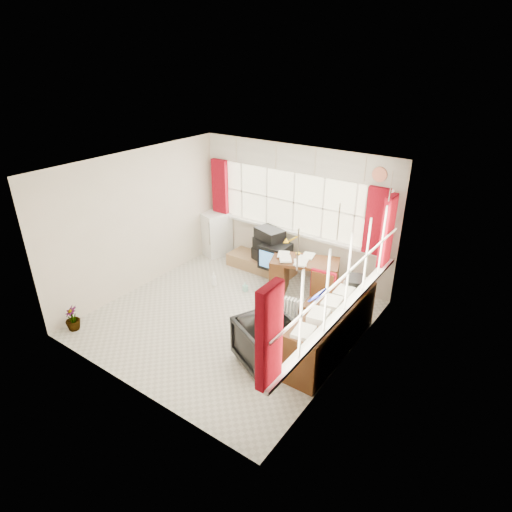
{
  "coord_description": "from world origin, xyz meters",
  "views": [
    {
      "loc": [
        3.77,
        -4.57,
        3.98
      ],
      "look_at": [
        0.15,
        0.55,
        0.95
      ],
      "focal_mm": 30.0,
      "sensor_mm": 36.0,
      "label": 1
    }
  ],
  "objects": [
    {
      "name": "credenza",
      "position": [
        1.73,
        0.2,
        0.4
      ],
      "size": [
        0.5,
        2.0,
        0.85
      ],
      "color": "#592A15",
      "rests_on": "ground"
    },
    {
      "name": "curtains",
      "position": [
        0.92,
        0.93,
        1.46
      ],
      "size": [
        3.83,
        3.83,
        1.15
      ],
      "color": "maroon",
      "rests_on": "room_walls"
    },
    {
      "name": "flower_vase",
      "position": [
        -1.8,
        -1.67,
        0.2
      ],
      "size": [
        0.27,
        0.27,
        0.4
      ],
      "primitive_type": "imported",
      "rotation": [
        0.0,
        0.0,
        -0.25
      ],
      "color": "black",
      "rests_on": "ground"
    },
    {
      "name": "office_chair",
      "position": [
        1.12,
        -0.58,
        0.35
      ],
      "size": [
        1.0,
        0.99,
        0.69
      ],
      "primitive_type": "imported",
      "rotation": [
        0.0,
        0.0,
        1.13
      ],
      "color": "black",
      "rests_on": "ground"
    },
    {
      "name": "tv_bench",
      "position": [
        -0.55,
        1.72,
        0.12
      ],
      "size": [
        1.4,
        0.5,
        0.25
      ],
      "primitive_type": "cube",
      "color": "#927049",
      "rests_on": "ground"
    },
    {
      "name": "crt_tv",
      "position": [
        -0.13,
        1.57,
        0.48
      ],
      "size": [
        0.52,
        0.49,
        0.46
      ],
      "color": "black",
      "rests_on": "tv_bench"
    },
    {
      "name": "file_tray",
      "position": [
        1.72,
        0.95,
        0.81
      ],
      "size": [
        0.39,
        0.43,
        0.12
      ],
      "primitive_type": "cube",
      "rotation": [
        0.0,
        0.0,
        0.36
      ],
      "color": "black",
      "rests_on": "credenza"
    },
    {
      "name": "overhead_cabinets",
      "position": [
        0.98,
        0.98,
        2.25
      ],
      "size": [
        3.98,
        3.98,
        0.48
      ],
      "color": "silver",
      "rests_on": "room_walls"
    },
    {
      "name": "hifi_stack",
      "position": [
        -0.35,
        1.71,
        0.57
      ],
      "size": [
        0.74,
        0.58,
        0.68
      ],
      "color": "black",
      "rests_on": "tv_bench"
    },
    {
      "name": "window_right",
      "position": [
        1.94,
        0.0,
        0.95
      ],
      "size": [
        0.12,
        3.7,
        3.6
      ],
      "color": "#FFF7C9",
      "rests_on": "room_walls"
    },
    {
      "name": "spray_bottle_a",
      "position": [
        -0.89,
        0.66,
        0.14
      ],
      "size": [
        0.13,
        0.13,
        0.28
      ],
      "primitive_type": "imported",
      "rotation": [
        0.0,
        0.0,
        0.31
      ],
      "color": "white",
      "rests_on": "ground"
    },
    {
      "name": "task_chair",
      "position": [
        1.31,
        0.61,
        0.51
      ],
      "size": [
        0.45,
        0.47,
        0.96
      ],
      "color": "black",
      "rests_on": "ground"
    },
    {
      "name": "radiator",
      "position": [
        0.94,
        0.31,
        0.22
      ],
      "size": [
        0.38,
        0.2,
        0.55
      ],
      "color": "white",
      "rests_on": "ground"
    },
    {
      "name": "desk_lamp",
      "position": [
        0.38,
        1.53,
        0.94
      ],
      "size": [
        0.16,
        0.15,
        0.38
      ],
      "color": "yellow",
      "rests_on": "desk"
    },
    {
      "name": "room_walls",
      "position": [
        0.0,
        0.0,
        1.5
      ],
      "size": [
        4.0,
        4.0,
        4.0
      ],
      "color": "beige",
      "rests_on": "ground"
    },
    {
      "name": "window_back",
      "position": [
        0.0,
        1.94,
        0.95
      ],
      "size": [
        3.7,
        0.12,
        3.6
      ],
      "color": "#FFF7C9",
      "rests_on": "room_walls"
    },
    {
      "name": "desk",
      "position": [
        0.62,
        1.38,
        0.38
      ],
      "size": [
        1.3,
        0.95,
        0.71
      ],
      "color": "#592A15",
      "rests_on": "ground"
    },
    {
      "name": "spray_bottle_b",
      "position": [
        -0.3,
        0.85,
        0.08
      ],
      "size": [
        0.1,
        0.1,
        0.17
      ],
      "primitive_type": "imported",
      "rotation": [
        0.0,
        0.0,
        -0.31
      ],
      "color": "#8BCFC1",
      "rests_on": "ground"
    },
    {
      "name": "mini_fridge",
      "position": [
        -1.8,
        1.8,
        0.46
      ],
      "size": [
        0.7,
        0.7,
        0.93
      ],
      "color": "white",
      "rests_on": "ground"
    },
    {
      "name": "ground",
      "position": [
        0.0,
        0.0,
        0.0
      ],
      "size": [
        4.0,
        4.0,
        0.0
      ],
      "primitive_type": "plane",
      "color": "beige",
      "rests_on": "ground"
    }
  ]
}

